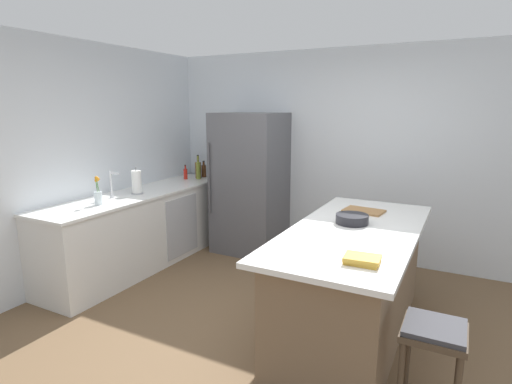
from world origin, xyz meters
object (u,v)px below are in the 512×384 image
at_px(whiskey_bottle, 198,169).
at_px(cutting_board, 364,211).
at_px(sink_faucet, 112,184).
at_px(hot_sauce_bottle, 186,174).
at_px(mixing_bowl, 352,219).
at_px(bar_stool, 433,343).
at_px(kitchen_island, 352,281).
at_px(refrigerator, 250,183).
at_px(olive_oil_bottle, 198,170).
at_px(paper_towel_roll, 137,182).
at_px(cookbook_stack, 362,260).
at_px(syrup_bottle, 204,170).
at_px(flower_vase, 98,195).

distance_m(whiskey_bottle, cutting_board, 2.73).
xyz_separation_m(sink_faucet, hot_sauce_bottle, (-0.02, 1.34, -0.08)).
bearing_deg(mixing_bowl, bar_stool, -50.85).
xyz_separation_m(kitchen_island, sink_faucet, (-2.70, -0.01, 0.59)).
relative_size(refrigerator, olive_oil_bottle, 5.39).
bearing_deg(paper_towel_roll, sink_faucet, -104.28).
height_order(cookbook_stack, mixing_bowl, mixing_bowl).
relative_size(syrup_bottle, olive_oil_bottle, 0.69).
bearing_deg(hot_sauce_bottle, syrup_bottle, 67.21).
bearing_deg(cutting_board, mixing_bowl, -89.56).
bearing_deg(cutting_board, cookbook_stack, -77.25).
height_order(kitchen_island, paper_towel_roll, paper_towel_roll).
bearing_deg(cutting_board, refrigerator, 152.94).
height_order(bar_stool, flower_vase, flower_vase).
xyz_separation_m(flower_vase, whiskey_bottle, (-0.05, 1.83, 0.02)).
height_order(olive_oil_bottle, mixing_bowl, olive_oil_bottle).
height_order(refrigerator, flower_vase, refrigerator).
bearing_deg(bar_stool, whiskey_bottle, 145.36).
bearing_deg(syrup_bottle, refrigerator, -10.95).
height_order(olive_oil_bottle, cookbook_stack, olive_oil_bottle).
relative_size(cookbook_stack, cutting_board, 0.61).
height_order(refrigerator, syrup_bottle, refrigerator).
height_order(paper_towel_roll, cutting_board, paper_towel_roll).
bearing_deg(kitchen_island, cookbook_stack, -72.40).
relative_size(sink_faucet, paper_towel_roll, 0.96).
distance_m(sink_faucet, hot_sauce_bottle, 1.34).
relative_size(flower_vase, paper_towel_roll, 0.96).
xyz_separation_m(syrup_bottle, whiskey_bottle, (-0.03, -0.10, 0.03)).
distance_m(whiskey_bottle, olive_oil_bottle, 0.11).
bearing_deg(olive_oil_bottle, refrigerator, 1.18).
bearing_deg(sink_faucet, kitchen_island, 0.11).
height_order(paper_towel_roll, hot_sauce_bottle, paper_towel_roll).
height_order(flower_vase, cookbook_stack, flower_vase).
xyz_separation_m(sink_faucet, olive_oil_bottle, (0.13, 1.44, -0.03)).
bearing_deg(kitchen_island, refrigerator, 140.50).
height_order(sink_faucet, syrup_bottle, sink_faucet).
relative_size(refrigerator, cutting_board, 4.77).
bearing_deg(whiskey_bottle, sink_faucet, -92.57).
height_order(kitchen_island, olive_oil_bottle, olive_oil_bottle).
relative_size(paper_towel_roll, cookbook_stack, 1.33).
bearing_deg(mixing_bowl, kitchen_island, -66.15).
bearing_deg(refrigerator, kitchen_island, -39.50).
relative_size(syrup_bottle, hot_sauce_bottle, 1.14).
height_order(kitchen_island, refrigerator, refrigerator).
xyz_separation_m(bar_stool, cookbook_stack, (-0.45, 0.05, 0.42)).
distance_m(flower_vase, syrup_bottle, 1.92).
height_order(bar_stool, cutting_board, cutting_board).
height_order(whiskey_bottle, hot_sauce_bottle, whiskey_bottle).
xyz_separation_m(bar_stool, olive_oil_bottle, (-3.26, 2.21, 0.50)).
bearing_deg(sink_faucet, cookbook_stack, -13.75).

